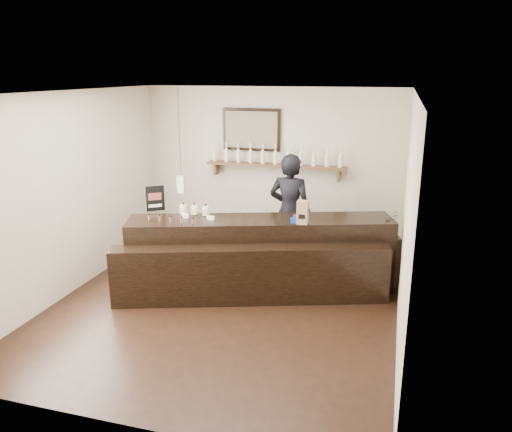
{
  "coord_description": "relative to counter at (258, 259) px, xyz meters",
  "views": [
    {
      "loc": [
        2.1,
        -5.79,
        3.04
      ],
      "look_at": [
        0.24,
        0.7,
        1.08
      ],
      "focal_mm": 35.0,
      "sensor_mm": 36.0,
      "label": 1
    }
  ],
  "objects": [
    {
      "name": "side_cabinet",
      "position": [
        1.7,
        0.85,
        -0.12
      ],
      "size": [
        0.5,
        0.6,
        0.74
      ],
      "color": "brown",
      "rests_on": "ground"
    },
    {
      "name": "promo_sign",
      "position": [
        -1.61,
        0.11,
        0.74
      ],
      "size": [
        0.23,
        0.17,
        0.38
      ],
      "color": "black",
      "rests_on": "counter"
    },
    {
      "name": "paper_bag",
      "position": [
        0.62,
        0.06,
        0.72
      ],
      "size": [
        0.15,
        0.12,
        0.32
      ],
      "color": "#A0754D",
      "rests_on": "counter"
    },
    {
      "name": "tape_dispenser",
      "position": [
        0.52,
        0.07,
        0.6
      ],
      "size": [
        0.15,
        0.09,
        0.12
      ],
      "color": "#163AA0",
      "rests_on": "counter"
    },
    {
      "name": "counter",
      "position": [
        0.0,
        0.0,
        0.0
      ],
      "size": [
        3.75,
        2.14,
        1.22
      ],
      "color": "black",
      "rests_on": "ground"
    },
    {
      "name": "room_shell",
      "position": [
        -0.3,
        -0.56,
        1.21
      ],
      "size": [
        5.0,
        5.0,
        5.0
      ],
      "color": "beige",
      "rests_on": "ground"
    },
    {
      "name": "ground",
      "position": [
        -0.3,
        -0.56,
        -0.49
      ],
      "size": [
        5.0,
        5.0,
        0.0
      ],
      "primitive_type": "plane",
      "color": "black",
      "rests_on": "ground"
    },
    {
      "name": "potted_plant",
      "position": [
        1.7,
        0.85,
        0.45
      ],
      "size": [
        0.41,
        0.38,
        0.38
      ],
      "primitive_type": "imported",
      "rotation": [
        0.0,
        0.0,
        0.26
      ],
      "color": "#286629",
      "rests_on": "side_cabinet"
    },
    {
      "name": "back_wall_decor",
      "position": [
        -0.45,
        1.81,
        1.27
      ],
      "size": [
        2.66,
        0.96,
        1.69
      ],
      "color": "brown",
      "rests_on": "ground"
    },
    {
      "name": "shopkeeper",
      "position": [
        0.25,
        0.99,
        0.56
      ],
      "size": [
        0.81,
        0.58,
        2.09
      ],
      "primitive_type": "imported",
      "rotation": [
        0.0,
        0.0,
        3.03
      ],
      "color": "black",
      "rests_on": "ground"
    }
  ]
}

